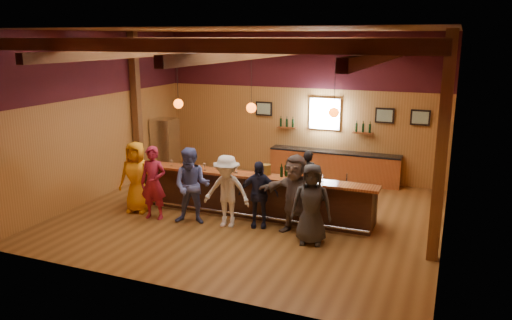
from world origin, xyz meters
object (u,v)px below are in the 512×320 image
object	(u,v)px
customer_white	(227,191)
back_bar_cabinet	(334,166)
stainless_fridge	(165,146)
customer_brown	(295,194)
bottle_a	(281,172)
customer_denim	(192,186)
customer_orange	(136,177)
ice_bucket	(266,169)
customer_dark	(311,204)
customer_redvest	(153,183)
customer_navy	(258,194)
bartender	(308,178)
bar_counter	(254,193)

from	to	relation	value
customer_white	back_bar_cabinet	bearing A→B (deg)	67.91
stainless_fridge	customer_brown	distance (m)	6.38
customer_brown	customer_white	bearing A→B (deg)	-163.78
customer_white	bottle_a	world-z (taller)	customer_white
customer_white	customer_denim	bearing A→B (deg)	-177.53
customer_orange	ice_bucket	world-z (taller)	customer_orange
customer_denim	customer_dark	bearing A→B (deg)	-16.26
customer_redvest	customer_navy	size ratio (longest dim) A/B	1.14
bartender	customer_redvest	bearing A→B (deg)	43.25
stainless_fridge	customer_dark	world-z (taller)	stainless_fridge
customer_navy	stainless_fridge	bearing A→B (deg)	128.85
ice_bucket	stainless_fridge	bearing A→B (deg)	149.51
stainless_fridge	bartender	world-z (taller)	stainless_fridge
customer_navy	customer_white	bearing A→B (deg)	-174.40
customer_redvest	bartender	xyz separation A→B (m)	(3.21, 2.30, -0.15)
bar_counter	customer_brown	size ratio (longest dim) A/B	3.44
ice_bucket	customer_navy	bearing A→B (deg)	-86.63
bartender	back_bar_cabinet	bearing A→B (deg)	-84.82
bartender	ice_bucket	distance (m)	1.51
ice_bucket	customer_brown	bearing A→B (deg)	-34.64
customer_white	customer_brown	size ratio (longest dim) A/B	0.94
customer_denim	customer_white	bearing A→B (deg)	-7.06
back_bar_cabinet	customer_brown	distance (m)	4.45
customer_navy	customer_dark	xyz separation A→B (m)	(1.41, -0.47, 0.09)
customer_white	bartender	size ratio (longest dim) A/B	1.15
stainless_fridge	bottle_a	bearing A→B (deg)	-28.90
customer_denim	bartender	distance (m)	3.13
customer_redvest	customer_white	bearing A→B (deg)	-2.07
customer_dark	customer_brown	bearing A→B (deg)	128.05
customer_redvest	customer_dark	xyz separation A→B (m)	(3.98, -0.03, -0.02)
bar_counter	bottle_a	distance (m)	1.11
customer_orange	bar_counter	bearing A→B (deg)	9.15
customer_redvest	customer_brown	xyz separation A→B (m)	(3.48, 0.39, 0.01)
bottle_a	customer_dark	bearing A→B (deg)	-44.39
customer_white	customer_navy	world-z (taller)	customer_white
customer_redvest	bottle_a	distance (m)	3.12
bar_counter	customer_orange	size ratio (longest dim) A/B	3.47
customer_redvest	customer_dark	world-z (taller)	customer_redvest
customer_redvest	customer_brown	size ratio (longest dim) A/B	0.99
stainless_fridge	ice_bucket	xyz separation A→B (m)	(4.51, -2.66, 0.33)
customer_brown	customer_dark	world-z (taller)	customer_brown
bar_counter	customer_white	bearing A→B (deg)	-103.26
customer_dark	customer_navy	bearing A→B (deg)	149.73
bar_counter	bartender	world-z (taller)	bartender
back_bar_cabinet	stainless_fridge	bearing A→B (deg)	-168.07
customer_brown	customer_dark	xyz separation A→B (m)	(0.50, -0.42, -0.03)
customer_dark	bottle_a	xyz separation A→B (m)	(-1.03, 1.01, 0.36)
customer_dark	bartender	xyz separation A→B (m)	(-0.76, 2.33, -0.13)
bar_counter	bartender	xyz separation A→B (m)	(1.08, 1.05, 0.23)
bottle_a	bar_counter	bearing A→B (deg)	161.64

